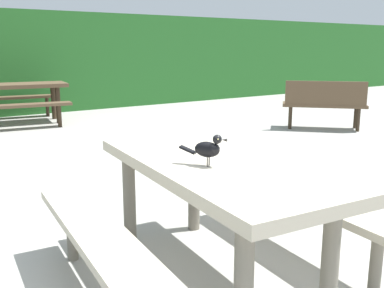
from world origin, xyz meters
The scene contains 4 objects.
picnic_table_foreground centered at (0.19, 0.22, 0.56)m, with size 1.84×1.87×0.74m.
bird_grackle centered at (0.11, 0.14, 0.84)m, with size 0.17×0.26×0.18m.
picnic_table_mid_right centered at (0.64, 6.82, 0.56)m, with size 1.94×1.91×0.74m.
park_bench_side centered at (4.84, 3.17, 0.49)m, with size 1.29×1.32×0.84m.
Camera 1 is at (-1.35, -1.81, 1.40)m, focal length 41.76 mm.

